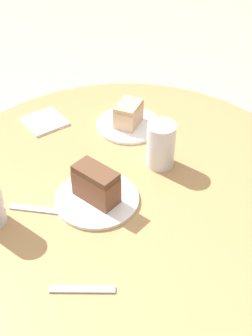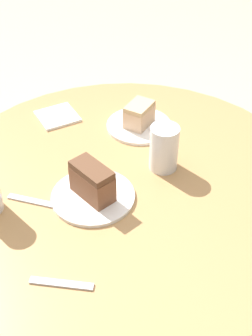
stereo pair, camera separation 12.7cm
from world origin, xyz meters
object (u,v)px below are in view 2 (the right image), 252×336
Objects in this scene: plate_near at (93,196)px; plate_far at (139,125)px; cake_slice_far at (139,114)px; glass_water at (164,150)px; cake_slice_near at (92,181)px.

plate_near is 1.07× the size of plate_far.
cake_slice_far is 0.86× the size of glass_water.
cake_slice_far is at bearing 165.81° from glass_water.
plate_far is 1.60× the size of cake_slice_near.
plate_far is 0.36m from cake_slice_near.
cake_slice_near is 0.36m from cake_slice_far.
cake_slice_far is (-0.21, 0.28, 0.04)m from plate_near.
plate_near is at bearing -63.43° from cake_slice_near.
cake_slice_near is 0.96× the size of glass_water.
plate_near and plate_far have the same top height.
plate_far is at bearing 165.81° from glass_water.
cake_slice_far is (0.00, 0.00, 0.04)m from plate_far.
cake_slice_near is (0.21, -0.28, 0.05)m from plate_far.
plate_near is at bearing -52.94° from plate_far.
cake_slice_far is at bearing 127.06° from plate_near.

